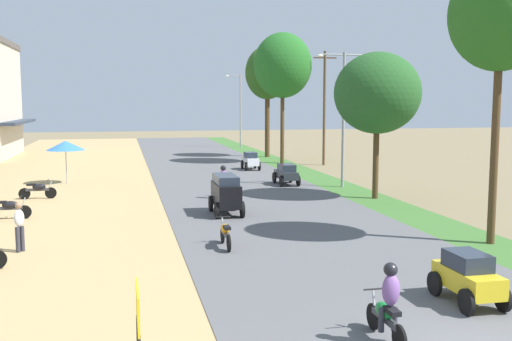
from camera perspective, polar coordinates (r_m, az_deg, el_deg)
name	(u,v)px	position (r m, az deg, el deg)	size (l,w,h in m)	color
parked_motorbike_second	(9,207)	(26.47, -22.53, -3.28)	(1.80, 0.54, 0.94)	black
parked_motorbike_third	(38,189)	(31.46, -20.09, -1.67)	(1.80, 0.54, 0.94)	black
street_signboard	(138,312)	(11.23, -11.21, -13.10)	(0.06, 1.30, 1.50)	#262628
vendor_umbrella	(66,146)	(36.55, -17.73, 2.29)	(2.20, 2.20, 2.52)	#99999E
pedestrian_on_shoulder	(19,224)	(20.62, -21.67, -4.78)	(0.42, 0.43, 1.62)	#33333D
median_tree_nearest	(501,16)	(21.63, 22.34, 13.51)	(3.36, 3.36, 9.48)	#4C351E
median_tree_second	(377,93)	(30.01, 11.51, 7.24)	(4.25, 4.25, 7.21)	#4C351E
median_tree_third	(283,66)	(46.48, 2.56, 9.97)	(4.47, 4.47, 10.05)	#4C351E
median_tree_fourth	(267,73)	(51.78, 1.10, 9.26)	(3.81, 3.81, 9.53)	#4C351E
streetlamp_near	(343,110)	(33.76, 8.36, 5.77)	(3.16, 0.20, 7.51)	gray
streetlamp_mid	(240,105)	(62.48, -1.49, 6.25)	(3.16, 0.20, 7.62)	gray
utility_pole_near	(324,106)	(45.88, 6.54, 6.12)	(1.80, 0.20, 8.63)	brown
car_hatchback_yellow	(468,276)	(15.27, 19.57, -9.45)	(1.04, 2.00, 1.23)	gold
car_van_black	(226,192)	(25.43, -2.89, -2.09)	(1.19, 2.41, 1.67)	black
car_sedan_charcoal	(286,173)	(34.49, 2.90, -0.26)	(1.10, 2.26, 1.19)	#282D33
car_hatchback_white	(251,160)	(42.07, -0.52, 1.00)	(1.04, 2.00, 1.23)	silver
motorbike_ahead_second	(387,305)	(12.43, 12.45, -12.40)	(0.54, 1.80, 1.66)	black
motorbike_ahead_third	(225,232)	(19.82, -2.94, -5.92)	(0.54, 1.80, 0.94)	black
motorbike_ahead_fourth	(223,183)	(29.59, -3.17, -1.19)	(0.54, 1.80, 1.66)	black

